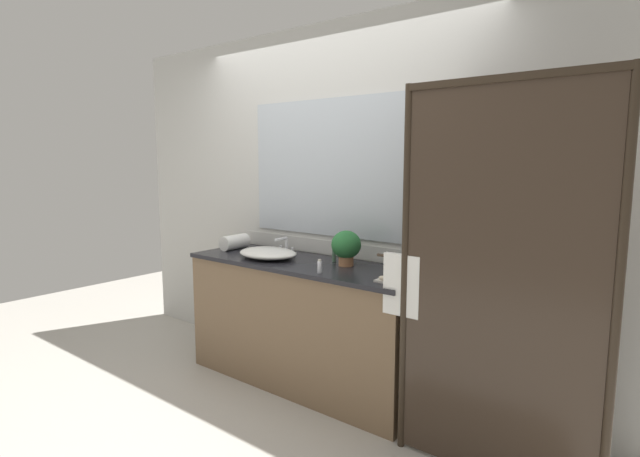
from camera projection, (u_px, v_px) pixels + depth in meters
name	position (u px, v px, depth m)	size (l,w,h in m)	color
ground_plane	(304.00, 383.00, 3.61)	(8.00, 8.00, 0.00)	#B7B2A8
wall_back_with_mirror	(333.00, 201.00, 3.70)	(4.40, 0.06, 2.60)	silver
vanity_cabinet	(304.00, 323.00, 3.56)	(1.80, 0.58, 0.90)	brown
shower_enclosure	(469.00, 275.00, 2.54)	(1.20, 0.59, 2.00)	#2D2319
sink_basin	(268.00, 253.00, 3.62)	(0.47, 0.35, 0.07)	white
faucet	(286.00, 248.00, 3.77)	(0.17, 0.15, 0.13)	silver
potted_plant	(346.00, 246.00, 3.34)	(0.20, 0.20, 0.24)	#B77A51
soap_dish	(384.00, 280.00, 2.91)	(0.10, 0.07, 0.04)	silver
amenity_bottle_shampoo	(334.00, 255.00, 3.49)	(0.03, 0.03, 0.10)	#4C7056
amenity_bottle_body_wash	(320.00, 266.00, 3.14)	(0.03, 0.03, 0.09)	silver
rolled_towel_near_edge	(235.00, 242.00, 3.98)	(0.12, 0.12, 0.24)	white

